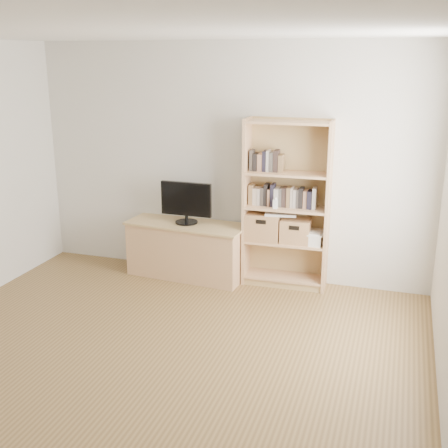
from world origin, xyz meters
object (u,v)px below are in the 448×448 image
at_px(bookshelf, 286,205).
at_px(baby_monitor, 275,204).
at_px(basket_left, 264,226).
at_px(tv_stand, 187,250).
at_px(television, 186,203).
at_px(basket_right, 296,231).
at_px(laptop, 281,213).

height_order(bookshelf, baby_monitor, bookshelf).
relative_size(baby_monitor, basket_left, 0.27).
bearing_deg(bookshelf, tv_stand, -177.18).
height_order(television, basket_right, television).
xyz_separation_m(bookshelf, baby_monitor, (-0.10, -0.10, 0.03)).
height_order(tv_stand, laptop, laptop).
bearing_deg(bookshelf, television, -177.18).
relative_size(television, basket_left, 1.62).
bearing_deg(television, basket_right, 4.68).
height_order(television, baby_monitor, television).
xyz_separation_m(television, laptop, (1.06, 0.07, -0.04)).
distance_m(basket_left, basket_right, 0.35).
relative_size(basket_left, laptop, 1.10).
bearing_deg(tv_stand, basket_right, 8.58).
relative_size(television, laptop, 1.77).
xyz_separation_m(bookshelf, television, (-1.12, -0.09, -0.05)).
bearing_deg(tv_stand, basket_left, 9.52).
bearing_deg(baby_monitor, bookshelf, 42.58).
xyz_separation_m(tv_stand, bookshelf, (1.12, 0.09, 0.61)).
bearing_deg(bookshelf, baby_monitor, -135.00).
relative_size(television, baby_monitor, 6.09).
bearing_deg(basket_left, baby_monitor, -34.69).
distance_m(basket_left, laptop, 0.25).
xyz_separation_m(television, baby_monitor, (1.02, -0.02, 0.08)).
bearing_deg(basket_left, basket_right, -0.53).
height_order(tv_stand, basket_right, basket_right).
distance_m(basket_right, laptop, 0.25).
relative_size(bookshelf, baby_monitor, 18.88).
distance_m(television, baby_monitor, 1.02).
relative_size(tv_stand, basket_right, 4.24).
bearing_deg(tv_stand, television, 0.00).
relative_size(bookshelf, television, 3.10).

